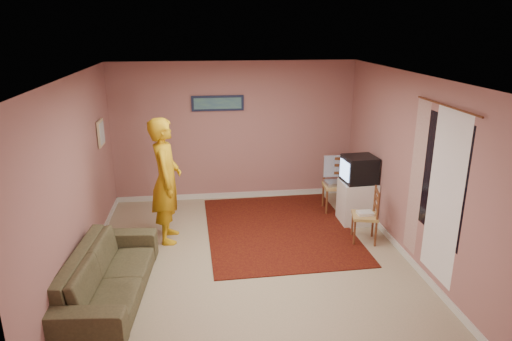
{
  "coord_description": "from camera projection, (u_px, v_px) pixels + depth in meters",
  "views": [
    {
      "loc": [
        -0.62,
        -5.81,
        3.21
      ],
      "look_at": [
        0.17,
        0.6,
        1.14
      ],
      "focal_mm": 32.0,
      "sensor_mm": 36.0,
      "label": 1
    }
  ],
  "objects": [
    {
      "name": "ground",
      "position": [
        249.0,
        259.0,
        6.54
      ],
      "size": [
        5.0,
        5.0,
        0.0
      ],
      "primitive_type": "plane",
      "color": "tan",
      "rests_on": "ground"
    },
    {
      "name": "wall_back",
      "position": [
        234.0,
        132.0,
        8.5
      ],
      "size": [
        4.5,
        0.02,
        2.6
      ],
      "primitive_type": "cube",
      "color": "#9E6968",
      "rests_on": "ground"
    },
    {
      "name": "wall_front",
      "position": [
        281.0,
        266.0,
        3.78
      ],
      "size": [
        4.5,
        0.02,
        2.6
      ],
      "primitive_type": "cube",
      "color": "#9E6968",
      "rests_on": "ground"
    },
    {
      "name": "wall_left",
      "position": [
        76.0,
        180.0,
        5.88
      ],
      "size": [
        0.02,
        5.0,
        2.6
      ],
      "primitive_type": "cube",
      "color": "#9E6968",
      "rests_on": "ground"
    },
    {
      "name": "wall_right",
      "position": [
        408.0,
        167.0,
        6.4
      ],
      "size": [
        0.02,
        5.0,
        2.6
      ],
      "primitive_type": "cube",
      "color": "#9E6968",
      "rests_on": "ground"
    },
    {
      "name": "ceiling",
      "position": [
        248.0,
        75.0,
        5.75
      ],
      "size": [
        4.5,
        5.0,
        0.02
      ],
      "primitive_type": "cube",
      "color": "silver",
      "rests_on": "wall_back"
    },
    {
      "name": "baseboard_back",
      "position": [
        235.0,
        195.0,
        8.88
      ],
      "size": [
        4.5,
        0.02,
        0.1
      ],
      "primitive_type": "cube",
      "color": "silver",
      "rests_on": "ground"
    },
    {
      "name": "baseboard_left",
      "position": [
        87.0,
        266.0,
        6.26
      ],
      "size": [
        0.02,
        5.0,
        0.1
      ],
      "primitive_type": "cube",
      "color": "silver",
      "rests_on": "ground"
    },
    {
      "name": "baseboard_right",
      "position": [
        399.0,
        247.0,
        6.78
      ],
      "size": [
        0.02,
        5.0,
        0.1
      ],
      "primitive_type": "cube",
      "color": "silver",
      "rests_on": "ground"
    },
    {
      "name": "window",
      "position": [
        441.0,
        177.0,
        5.51
      ],
      "size": [
        0.01,
        1.1,
        1.5
      ],
      "primitive_type": "cube",
      "color": "black",
      "rests_on": "wall_right"
    },
    {
      "name": "curtain_sheer",
      "position": [
        444.0,
        197.0,
        5.42
      ],
      "size": [
        0.01,
        0.75,
        2.1
      ],
      "primitive_type": "cube",
      "color": "white",
      "rests_on": "wall_right"
    },
    {
      "name": "curtain_floral",
      "position": [
        416.0,
        179.0,
        6.08
      ],
      "size": [
        0.01,
        0.35,
        2.1
      ],
      "primitive_type": "cube",
      "color": "beige",
      "rests_on": "wall_right"
    },
    {
      "name": "curtain_rod",
      "position": [
        447.0,
        106.0,
        5.24
      ],
      "size": [
        0.02,
        1.4,
        0.02
      ],
      "primitive_type": "cylinder",
      "rotation": [
        1.57,
        0.0,
        0.0
      ],
      "color": "brown",
      "rests_on": "wall_right"
    },
    {
      "name": "picture_back",
      "position": [
        218.0,
        103.0,
        8.27
      ],
      "size": [
        0.95,
        0.04,
        0.28
      ],
      "color": "#141B37",
      "rests_on": "wall_back"
    },
    {
      "name": "picture_left",
      "position": [
        101.0,
        133.0,
        7.32
      ],
      "size": [
        0.04,
        0.38,
        0.42
      ],
      "color": "beige",
      "rests_on": "wall_left"
    },
    {
      "name": "area_rug",
      "position": [
        279.0,
        229.0,
        7.5
      ],
      "size": [
        2.4,
        2.96,
        0.02
      ],
      "primitive_type": "cube",
      "rotation": [
        0.0,
        0.0,
        0.03
      ],
      "color": "black",
      "rests_on": "ground"
    },
    {
      "name": "tv_cabinet",
      "position": [
        357.0,
        202.0,
        7.69
      ],
      "size": [
        0.56,
        0.51,
        0.72
      ],
      "primitive_type": "cube",
      "color": "white",
      "rests_on": "ground"
    },
    {
      "name": "crt_tv",
      "position": [
        359.0,
        169.0,
        7.51
      ],
      "size": [
        0.55,
        0.5,
        0.44
      ],
      "rotation": [
        0.0,
        0.0,
        0.08
      ],
      "color": "black",
      "rests_on": "tv_cabinet"
    },
    {
      "name": "chair_a",
      "position": [
        336.0,
        179.0,
        8.09
      ],
      "size": [
        0.47,
        0.45,
        0.53
      ],
      "rotation": [
        0.0,
        0.0,
        -0.08
      ],
      "color": "tan",
      "rests_on": "ground"
    },
    {
      "name": "dvd_player",
      "position": [
        336.0,
        183.0,
        8.11
      ],
      "size": [
        0.4,
        0.29,
        0.07
      ],
      "primitive_type": "cube",
      "rotation": [
        0.0,
        0.0,
        0.05
      ],
      "color": "#A6A7AB",
      "rests_on": "chair_a"
    },
    {
      "name": "blue_throw",
      "position": [
        334.0,
        166.0,
        8.21
      ],
      "size": [
        0.37,
        0.05,
        0.39
      ],
      "primitive_type": "cube",
      "color": "#7E99CF",
      "rests_on": "chair_a"
    },
    {
      "name": "chair_b",
      "position": [
        365.0,
        209.0,
        6.94
      ],
      "size": [
        0.45,
        0.46,
        0.47
      ],
      "rotation": [
        0.0,
        0.0,
        -1.8
      ],
      "color": "tan",
      "rests_on": "ground"
    },
    {
      "name": "game_console",
      "position": [
        365.0,
        213.0,
        6.96
      ],
      "size": [
        0.24,
        0.17,
        0.05
      ],
      "primitive_type": "cube",
      "rotation": [
        0.0,
        0.0,
        0.01
      ],
      "color": "silver",
      "rests_on": "chair_b"
    },
    {
      "name": "sofa",
      "position": [
        109.0,
        274.0,
        5.55
      ],
      "size": [
        1.0,
        2.19,
        0.62
      ],
      "primitive_type": "imported",
      "rotation": [
        0.0,
        0.0,
        1.49
      ],
      "color": "brown",
      "rests_on": "ground"
    },
    {
      "name": "person",
      "position": [
        166.0,
        181.0,
        6.87
      ],
      "size": [
        0.46,
        0.71,
        1.93
      ],
      "primitive_type": "imported",
      "rotation": [
        0.0,
        0.0,
        1.57
      ],
      "color": "gold",
      "rests_on": "ground"
    }
  ]
}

